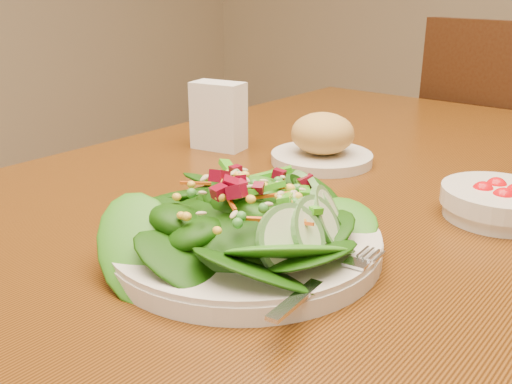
% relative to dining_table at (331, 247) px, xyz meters
% --- Properties ---
extents(dining_table, '(0.90, 1.40, 0.75)m').
position_rel_dining_table_xyz_m(dining_table, '(0.00, 0.00, 0.00)').
color(dining_table, '#65360F').
rests_on(dining_table, ground_plane).
extents(chair_far, '(0.50, 0.50, 0.94)m').
position_rel_dining_table_xyz_m(chair_far, '(0.02, 0.86, -0.15)').
color(chair_far, black).
rests_on(chair_far, ground_plane).
extents(salad_plate, '(0.30, 0.30, 0.09)m').
position_rel_dining_table_xyz_m(salad_plate, '(0.05, -0.25, 0.13)').
color(salad_plate, beige).
rests_on(salad_plate, dining_table).
extents(bread_plate, '(0.16, 0.16, 0.08)m').
position_rel_dining_table_xyz_m(bread_plate, '(-0.07, 0.08, 0.13)').
color(bread_plate, beige).
rests_on(bread_plate, dining_table).
extents(tomato_bowl, '(0.14, 0.14, 0.05)m').
position_rel_dining_table_xyz_m(tomato_bowl, '(0.22, 0.02, 0.12)').
color(tomato_bowl, beige).
rests_on(tomato_bowl, dining_table).
extents(napkin_holder, '(0.10, 0.07, 0.12)m').
position_rel_dining_table_xyz_m(napkin_holder, '(-0.26, 0.03, 0.16)').
color(napkin_holder, white).
rests_on(napkin_holder, dining_table).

